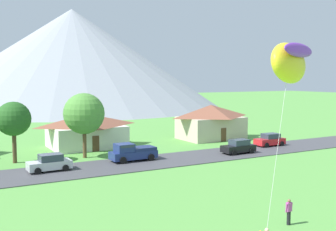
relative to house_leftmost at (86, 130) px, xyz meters
name	(u,v)px	position (x,y,z in m)	size (l,w,h in m)	color
road_strip	(94,168)	(-3.39, -12.97, -2.30)	(160.00, 7.21, 0.08)	#424247
mountain_central_ridge	(73,58)	(20.33, 75.91, 12.96)	(92.41, 92.41, 30.60)	#8E939E
house_leftmost	(86,130)	(0.00, 0.00, 0.00)	(10.06, 7.93, 4.52)	silver
house_left_center	(211,121)	(18.89, -1.87, 0.35)	(9.73, 6.96, 5.18)	beige
tree_near_left	(84,114)	(-2.46, -6.89, 2.81)	(4.76, 4.76, 7.55)	brown
tree_left_of_center	(14,119)	(-10.05, -5.99, 2.48)	(3.74, 3.74, 6.73)	#4C3823
parked_car_black_mid_west	(239,147)	(14.74, -13.68, -1.47)	(4.20, 2.09, 1.68)	black
parked_car_silver_mid_east	(50,163)	(-7.70, -12.08, -1.47)	(4.26, 2.19, 1.68)	#B7BCC1
parked_car_red_east_end	(270,140)	(21.95, -11.41, -1.47)	(4.22, 2.13, 1.68)	red
pickup_truck_navy_west_side	(132,152)	(1.50, -11.52, -1.28)	(5.23, 2.38, 1.99)	navy
kite_flyer_with_kite	(290,63)	(1.21, -34.98, 7.84)	(6.43, 4.42, 11.52)	navy
watcher_person	(289,211)	(2.08, -34.41, -1.46)	(0.56, 0.24, 1.68)	black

